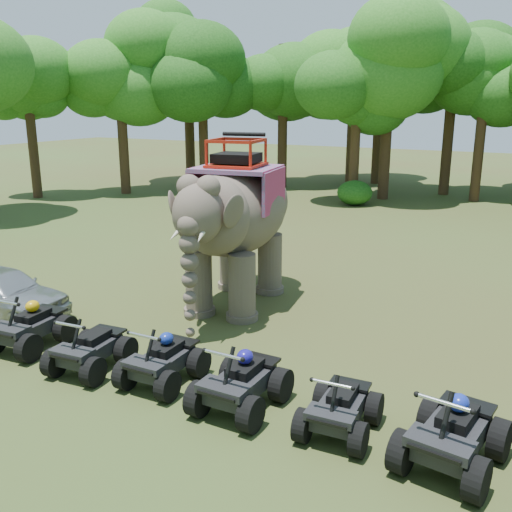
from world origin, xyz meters
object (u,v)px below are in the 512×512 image
at_px(elephant, 236,222).
at_px(parked_car, 2,291).
at_px(atv_1, 90,342).
at_px(atv_4, 340,400).
at_px(atv_0, 28,320).
at_px(atv_3, 241,374).
at_px(atv_2, 162,354).
at_px(atv_5, 454,425).

xyz_separation_m(elephant, parked_car, (-4.78, -3.61, -1.60)).
xyz_separation_m(atv_1, atv_4, (5.24, 0.22, -0.03)).
xyz_separation_m(atv_0, atv_1, (1.96, -0.18, -0.04)).
relative_size(atv_0, atv_4, 1.12).
xyz_separation_m(atv_0, atv_3, (5.39, -0.06, 0.01)).
relative_size(atv_0, atv_3, 0.99).
relative_size(atv_1, atv_2, 0.99).
bearing_deg(atv_0, elephant, 56.59).
relative_size(elephant, atv_2, 3.25).
xyz_separation_m(atv_1, atv_2, (1.63, 0.24, 0.00)).
xyz_separation_m(atv_0, atv_2, (3.60, 0.06, -0.04)).
relative_size(atv_1, atv_3, 0.93).
height_order(atv_1, atv_5, atv_5).
height_order(atv_1, atv_4, atv_1).
bearing_deg(atv_0, atv_4, -4.18).
distance_m(parked_car, atv_0, 2.44).
bearing_deg(elephant, atv_4, -53.75).
bearing_deg(atv_4, elephant, 132.02).
distance_m(atv_0, atv_5, 8.99).
relative_size(atv_0, atv_1, 1.07).
bearing_deg(parked_car, atv_4, -97.80).
relative_size(atv_2, atv_5, 0.90).
xyz_separation_m(elephant, atv_3, (2.81, -4.73, -1.58)).
relative_size(elephant, atv_4, 3.43).
relative_size(atv_3, atv_4, 1.13).
height_order(atv_1, atv_2, atv_2).
bearing_deg(atv_5, atv_3, -170.80).
xyz_separation_m(elephant, atv_2, (1.02, -4.61, -1.63)).
bearing_deg(elephant, atv_1, -105.92).
bearing_deg(parked_car, atv_5, -97.10).
bearing_deg(atv_1, atv_3, -2.54).
height_order(elephant, atv_0, elephant).
xyz_separation_m(atv_0, atv_5, (8.99, -0.01, 0.03)).
bearing_deg(atv_4, atv_3, -179.81).
height_order(atv_2, atv_4, atv_2).
xyz_separation_m(parked_car, atv_0, (2.20, -1.07, 0.01)).
xyz_separation_m(atv_2, atv_4, (3.61, -0.02, -0.03)).
bearing_deg(atv_2, atv_1, -172.50).
distance_m(atv_1, atv_5, 7.02).
relative_size(parked_car, atv_2, 2.26).
relative_size(atv_1, atv_5, 0.89).
height_order(elephant, parked_car, elephant).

